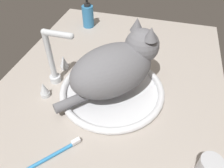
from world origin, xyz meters
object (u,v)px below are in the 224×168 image
at_px(metal_jar, 209,168).
at_px(toothbrush, 55,154).
at_px(faucet, 54,63).
at_px(soap_pump_bottle, 88,16).
at_px(sink_basin, 112,90).
at_px(cat, 118,66).

xyz_separation_m(metal_jar, toothbrush, (-0.06, 0.40, -0.02)).
relative_size(faucet, soap_pump_bottle, 1.42).
bearing_deg(sink_basin, metal_jar, -124.86).
xyz_separation_m(faucet, metal_jar, (-0.22, -0.52, -0.05)).
bearing_deg(toothbrush, sink_basin, -17.16).
bearing_deg(toothbrush, faucet, 24.59).
bearing_deg(sink_basin, toothbrush, 162.84).
bearing_deg(soap_pump_bottle, sink_basin, -150.32).
bearing_deg(faucet, soap_pump_bottle, 4.58).
distance_m(cat, metal_jar, 0.38).
xyz_separation_m(sink_basin, soap_pump_bottle, (0.43, 0.24, 0.05)).
relative_size(sink_basin, faucet, 1.69).
distance_m(soap_pump_bottle, toothbrush, 0.72).
distance_m(soap_pump_bottle, metal_jar, 0.85).
bearing_deg(faucet, cat, -85.56).
xyz_separation_m(sink_basin, cat, (0.02, -0.02, 0.10)).
bearing_deg(toothbrush, metal_jar, -81.74).
relative_size(sink_basin, metal_jar, 5.97).
xyz_separation_m(cat, toothbrush, (-0.29, 0.10, -0.10)).
xyz_separation_m(soap_pump_bottle, metal_jar, (-0.64, -0.55, -0.03)).
xyz_separation_m(faucet, cat, (0.02, -0.23, 0.03)).
height_order(sink_basin, toothbrush, sink_basin).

